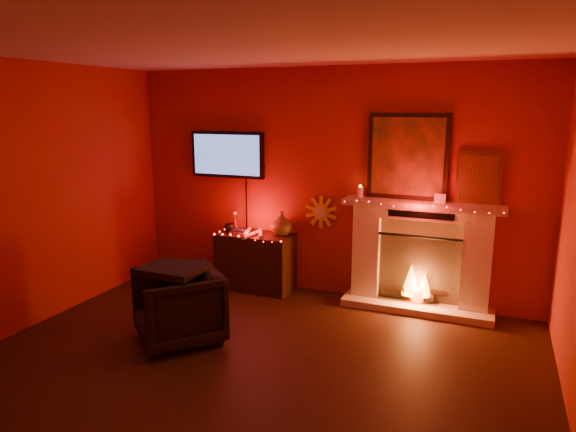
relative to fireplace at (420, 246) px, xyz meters
name	(u,v)px	position (x,y,z in m)	size (l,w,h in m)	color
room	(221,228)	(-1.14, -2.39, 0.63)	(5.00, 5.00, 5.00)	black
fireplace	(420,246)	(0.00, 0.00, 0.00)	(1.72, 0.40, 2.18)	beige
tv	(227,155)	(-2.44, 0.06, 0.92)	(1.00, 0.07, 1.24)	black
sunburst_clock	(321,212)	(-1.19, 0.09, 0.28)	(0.40, 0.03, 0.40)	gold
console_table	(257,258)	(-1.96, -0.13, -0.33)	(0.93, 0.56, 0.99)	black
armchair	(178,306)	(-2.02, -1.75, -0.37)	(0.76, 0.78, 0.71)	black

